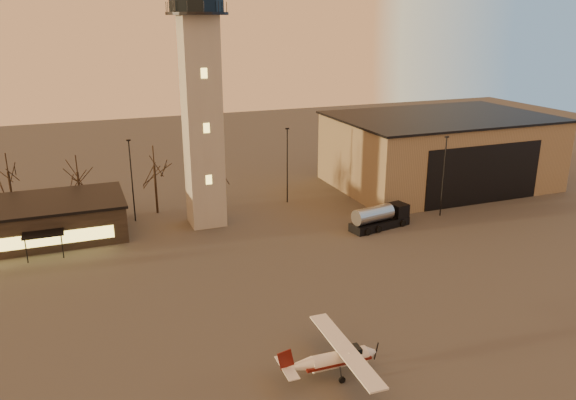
{
  "coord_description": "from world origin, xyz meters",
  "views": [
    {
      "loc": [
        -14.03,
        -33.07,
        23.68
      ],
      "look_at": [
        3.93,
        13.0,
        7.62
      ],
      "focal_mm": 35.0,
      "sensor_mm": 36.0,
      "label": 1
    }
  ],
  "objects_px": {
    "control_tower": "(201,87)",
    "hangar": "(439,150)",
    "cessna_front": "(340,361)",
    "terminal": "(6,224)",
    "fuel_truck": "(380,219)"
  },
  "relations": [
    {
      "from": "hangar",
      "to": "cessna_front",
      "type": "distance_m",
      "value": 50.68
    },
    {
      "from": "cessna_front",
      "to": "fuel_truck",
      "type": "xyz_separation_m",
      "value": [
        17.01,
        23.96,
        0.19
      ]
    },
    {
      "from": "control_tower",
      "to": "terminal",
      "type": "relative_size",
      "value": 1.28
    },
    {
      "from": "terminal",
      "to": "fuel_truck",
      "type": "distance_m",
      "value": 42.1
    },
    {
      "from": "control_tower",
      "to": "hangar",
      "type": "distance_m",
      "value": 37.9
    },
    {
      "from": "hangar",
      "to": "cessna_front",
      "type": "bearing_deg",
      "value": -132.91
    },
    {
      "from": "cessna_front",
      "to": "control_tower",
      "type": "bearing_deg",
      "value": 94.23
    },
    {
      "from": "hangar",
      "to": "cessna_front",
      "type": "height_order",
      "value": "hangar"
    },
    {
      "from": "hangar",
      "to": "terminal",
      "type": "distance_m",
      "value": 58.11
    },
    {
      "from": "control_tower",
      "to": "cessna_front",
      "type": "xyz_separation_m",
      "value": [
        1.61,
        -33.02,
        -15.39
      ]
    },
    {
      "from": "control_tower",
      "to": "cessna_front",
      "type": "height_order",
      "value": "control_tower"
    },
    {
      "from": "hangar",
      "to": "terminal",
      "type": "height_order",
      "value": "hangar"
    },
    {
      "from": "terminal",
      "to": "hangar",
      "type": "bearing_deg",
      "value": 1.97
    },
    {
      "from": "fuel_truck",
      "to": "terminal",
      "type": "bearing_deg",
      "value": 154.03
    },
    {
      "from": "hangar",
      "to": "fuel_truck",
      "type": "height_order",
      "value": "hangar"
    }
  ]
}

